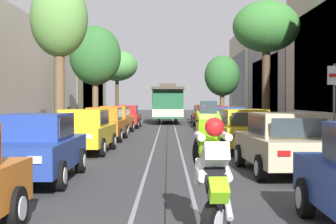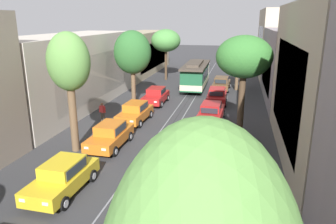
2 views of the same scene
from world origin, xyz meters
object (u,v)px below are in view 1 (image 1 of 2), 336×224
at_px(parked_car_red_sixth_left, 126,116).
at_px(street_tree_kerb_left_fourth, 117,66).
at_px(parked_car_orange_fifth_left, 115,119).
at_px(parked_car_blue_fourth_right, 227,123).
at_px(street_tree_kerb_right_mid, 222,76).
at_px(street_tree_kerb_right_second, 266,28).
at_px(street_tree_kerb_left_mid, 95,56).
at_px(motorcycle_with_rider, 212,166).
at_px(parked_car_red_fifth_right, 215,119).
at_px(street_sign_post, 334,106).
at_px(parked_car_brown_far_right, 203,114).
at_px(parked_car_blue_second_left, 34,147).
at_px(street_tree_kerb_left_second, 59,22).
at_px(parked_car_beige_second_right, 284,143).
at_px(pedestrian_on_left_pavement, 69,118).
at_px(parked_car_red_sixth_right, 208,116).
at_px(parked_car_yellow_mid_left, 84,131).
at_px(parked_car_yellow_mid_right, 243,130).
at_px(cable_car_trolley, 168,104).
at_px(parked_car_orange_fourth_left, 105,124).

bearing_deg(parked_car_red_sixth_left, street_tree_kerb_left_fourth, 98.57).
bearing_deg(parked_car_orange_fifth_left, parked_car_blue_fourth_right, -35.54).
bearing_deg(street_tree_kerb_right_mid, street_tree_kerb_right_second, -88.43).
xyz_separation_m(street_tree_kerb_left_mid, motorcycle_with_rider, (5.65, -28.18, -4.01)).
relative_size(parked_car_red_fifth_right, street_tree_kerb_left_mid, 0.62).
height_order(parked_car_red_sixth_left, street_sign_post, street_sign_post).
bearing_deg(parked_car_brown_far_right, parked_car_blue_second_left, -101.02).
bearing_deg(street_sign_post, street_tree_kerb_left_second, 132.08).
distance_m(parked_car_beige_second_right, pedestrian_on_left_pavement, 18.27).
bearing_deg(street_tree_kerb_left_fourth, street_tree_kerb_right_second, -65.26).
bearing_deg(parked_car_orange_fifth_left, street_tree_kerb_right_mid, 61.16).
distance_m(parked_car_blue_fourth_right, street_tree_kerb_right_mid, 18.96).
relative_size(street_tree_kerb_left_second, street_tree_kerb_right_second, 1.04).
height_order(parked_car_orange_fifth_left, parked_car_red_fifth_right, same).
xyz_separation_m(parked_car_orange_fifth_left, street_tree_kerb_left_mid, (-1.91, 5.39, 4.19)).
bearing_deg(parked_car_beige_second_right, street_tree_kerb_right_mid, 86.83).
relative_size(street_tree_kerb_left_mid, street_tree_kerb_right_mid, 1.21).
bearing_deg(street_tree_kerb_right_second, street_tree_kerb_left_second, -160.99).
xyz_separation_m(parked_car_orange_fifth_left, parked_car_red_sixth_right, (6.05, 7.33, 0.00)).
xyz_separation_m(parked_car_blue_fourth_right, street_tree_kerb_right_mid, (1.75, 18.59, 3.24)).
bearing_deg(street_tree_kerb_right_second, street_sign_post, -93.78).
relative_size(parked_car_yellow_mid_left, street_tree_kerb_left_fourth, 0.65).
relative_size(parked_car_blue_second_left, parked_car_red_fifth_right, 0.99).
distance_m(parked_car_yellow_mid_left, motorcycle_with_rider, 12.03).
bearing_deg(parked_car_orange_fifth_left, street_tree_kerb_left_fourth, 95.32).
relative_size(parked_car_blue_second_left, parked_car_red_sixth_right, 1.00).
distance_m(parked_car_beige_second_right, parked_car_blue_fourth_right, 12.29).
xyz_separation_m(parked_car_yellow_mid_right, street_tree_kerb_right_mid, (1.92, 25.25, 3.24)).
bearing_deg(motorcycle_with_rider, parked_car_yellow_mid_left, 107.76).
distance_m(street_tree_kerb_left_fourth, street_sign_post, 36.92).
height_order(street_tree_kerb_left_fourth, street_tree_kerb_right_second, street_tree_kerb_right_second).
bearing_deg(parked_car_blue_second_left, cable_car_trolley, 84.29).
height_order(parked_car_yellow_mid_left, street_tree_kerb_right_second, street_tree_kerb_right_second).
bearing_deg(pedestrian_on_left_pavement, parked_car_blue_fourth_right, -23.48).
height_order(parked_car_orange_fourth_left, pedestrian_on_left_pavement, pedestrian_on_left_pavement).
bearing_deg(cable_car_trolley, street_tree_kerb_right_second, -72.17).
bearing_deg(parked_car_red_fifth_right, parked_car_beige_second_right, -89.71).
relative_size(parked_car_orange_fourth_left, street_sign_post, 1.54).
bearing_deg(parked_car_brown_far_right, pedestrian_on_left_pavement, -121.34).
distance_m(cable_car_trolley, motorcycle_with_rider, 36.05).
distance_m(parked_car_blue_second_left, cable_car_trolley, 31.23).
bearing_deg(parked_car_red_sixth_right, street_tree_kerb_left_second, -119.73).
bearing_deg(street_sign_post, parked_car_beige_second_right, 174.90).
height_order(parked_car_yellow_mid_right, street_tree_kerb_left_fourth, street_tree_kerb_left_fourth).
bearing_deg(pedestrian_on_left_pavement, parked_car_brown_far_right, 58.66).
distance_m(parked_car_blue_second_left, street_tree_kerb_left_fourth, 36.98).
relative_size(parked_car_yellow_mid_right, street_tree_kerb_right_mid, 0.75).
relative_size(parked_car_orange_fourth_left, street_tree_kerb_left_second, 0.59).
bearing_deg(street_tree_kerb_right_second, parked_car_yellow_mid_right, -106.66).
xyz_separation_m(parked_car_orange_fourth_left, pedestrian_on_left_pavement, (-2.67, 4.89, 0.10)).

